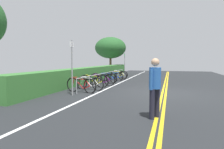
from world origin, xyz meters
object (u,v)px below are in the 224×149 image
object	(u,v)px
bicycle_6	(112,77)
tree_mid	(110,48)
bicycle_1	(90,83)
bicycle_2	(94,81)
bike_rack	(107,75)
bicycle_5	(107,78)
bicycle_9	(119,74)
pedestrian	(155,84)
sign_post_far	(125,63)
bicycle_0	(81,85)
bicycle_4	(103,78)
bicycle_7	(117,76)
sign_post_near	(72,63)
bicycle_3	(102,80)
bicycle_8	(118,75)

from	to	relation	value
bicycle_6	tree_mid	size ratio (longest dim) A/B	0.40
bicycle_1	bicycle_2	distance (m)	0.95
bike_rack	bicycle_5	distance (m)	0.56
bicycle_9	pedestrian	size ratio (longest dim) A/B	0.98
bicycle_9	tree_mid	xyz separation A→B (m)	(5.13, 2.36, 2.67)
pedestrian	sign_post_far	xyz separation A→B (m)	(12.58, 3.68, 0.40)
bicycle_5	bicycle_6	xyz separation A→B (m)	(0.87, -0.08, -0.00)
sign_post_far	tree_mid	distance (m)	5.19
bicycle_0	bicycle_4	xyz separation A→B (m)	(3.73, 0.10, -0.00)
bike_rack	tree_mid	distance (m)	9.81
bicycle_2	bicycle_7	xyz separation A→B (m)	(4.62, -0.16, -0.05)
sign_post_near	bicycle_1	bearing A→B (deg)	-2.81
bicycle_1	pedestrian	bearing A→B (deg)	-139.09
bicycle_7	tree_mid	distance (m)	7.82
bike_rack	pedestrian	xyz separation A→B (m)	(-7.57, -3.82, 0.38)
bicycle_7	bike_rack	bearing A→B (deg)	177.29
bicycle_1	bicycle_9	bearing A→B (deg)	1.63
bicycle_7	bicycle_9	world-z (taller)	same
bicycle_7	pedestrian	world-z (taller)	pedestrian
bicycle_2	bicycle_5	xyz separation A→B (m)	(2.81, 0.04, -0.05)
bike_rack	bicycle_4	size ratio (longest dim) A/B	5.20
bicycle_6	bicycle_9	distance (m)	2.69
bicycle_0	bicycle_5	size ratio (longest dim) A/B	1.09
bicycle_5	sign_post_near	size ratio (longest dim) A/B	0.66
bicycle_4	bicycle_9	world-z (taller)	bicycle_4
bicycle_5	tree_mid	world-z (taller)	tree_mid
bicycle_5	sign_post_far	xyz separation A→B (m)	(4.52, -0.24, 1.03)
bicycle_0	sign_post_far	distance (m)	9.22
bicycle_6	bicycle_7	xyz separation A→B (m)	(0.94, -0.12, 0.01)
bicycle_2	bicycle_7	distance (m)	4.62
bicycle_7	bicycle_3	bearing A→B (deg)	179.66
bicycle_0	bicycle_5	xyz separation A→B (m)	(4.64, 0.10, -0.04)
bicycle_9	pedestrian	bearing A→B (deg)	-161.24
bicycle_1	pedestrian	size ratio (longest dim) A/B	1.05
bicycle_3	bicycle_9	distance (m)	5.37
bicycle_7	bicycle_9	size ratio (longest dim) A/B	0.98
bicycle_4	bicycle_3	bearing A→B (deg)	-168.55
bicycle_0	bicycle_6	size ratio (longest dim) A/B	1.05
bicycle_5	bicycle_8	size ratio (longest dim) A/B	1.01
bicycle_8	bike_rack	bearing A→B (deg)	-179.66
bicycle_5	sign_post_near	xyz separation A→B (m)	(-5.54, -0.09, 1.16)
bicycle_5	tree_mid	distance (m)	9.39
bike_rack	bicycle_1	size ratio (longest dim) A/B	5.36
bicycle_3	pedestrian	distance (m)	7.31
sign_post_far	bicycle_0	bearing A→B (deg)	179.13
bicycle_3	bicycle_8	bearing A→B (deg)	1.35
bicycle_7	bicycle_1	bearing A→B (deg)	179.75
bicycle_6	bicycle_8	size ratio (longest dim) A/B	1.05
bike_rack	bicycle_1	xyz separation A→B (m)	(-3.25, -0.08, -0.23)
bicycle_7	bicycle_8	bearing A→B (deg)	8.15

